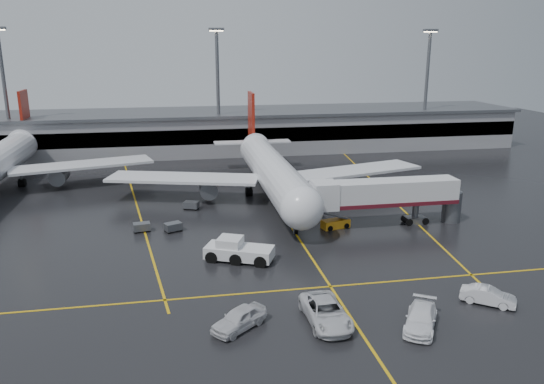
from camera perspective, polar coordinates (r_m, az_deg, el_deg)
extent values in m
plane|color=black|center=(71.47, 1.29, -2.59)|extent=(220.00, 220.00, 0.00)
cube|color=gold|center=(71.46, 1.29, -2.58)|extent=(0.25, 90.00, 0.02)
cube|color=gold|center=(51.62, 6.30, -10.05)|extent=(60.00, 0.25, 0.02)
cube|color=gold|center=(79.90, -14.40, -1.12)|extent=(9.99, 69.35, 0.02)
cube|color=gold|center=(85.79, 11.77, 0.18)|extent=(7.57, 69.64, 0.02)
cube|color=gray|center=(116.77, -3.49, 6.51)|extent=(120.00, 18.00, 8.00)
cube|color=black|center=(108.07, -2.92, 6.06)|extent=(120.00, 0.40, 3.00)
cube|color=#595B60|center=(116.18, -3.52, 8.61)|extent=(122.00, 19.00, 0.60)
cylinder|color=#595B60|center=(113.31, -26.67, 8.98)|extent=(0.70, 0.70, 25.00)
cylinder|color=#595B60|center=(109.30, -5.81, 10.34)|extent=(0.70, 0.70, 25.00)
cube|color=#595B60|center=(108.91, -6.00, 17.01)|extent=(3.00, 1.20, 0.50)
cube|color=#FFE5B2|center=(108.90, -6.00, 16.85)|extent=(2.60, 0.90, 0.20)
cylinder|color=#595B60|center=(121.52, 16.21, 10.33)|extent=(0.70, 0.70, 25.00)
cube|color=#595B60|center=(121.17, 16.68, 16.31)|extent=(3.00, 1.20, 0.50)
cube|color=#FFE5B2|center=(121.16, 16.66, 16.17)|extent=(2.60, 0.90, 0.20)
cylinder|color=silver|center=(77.89, 0.12, 2.15)|extent=(5.20, 36.00, 5.20)
sphere|color=silver|center=(60.90, 3.21, -1.71)|extent=(5.20, 5.20, 5.20)
cone|color=silver|center=(98.06, -2.13, 5.28)|extent=(4.94, 8.00, 4.94)
cube|color=maroon|center=(98.29, -2.24, 8.19)|extent=(0.50, 5.50, 8.50)
cube|color=silver|center=(98.03, -2.13, 5.39)|extent=(14.00, 3.00, 0.25)
cube|color=silver|center=(78.79, -9.49, 1.49)|extent=(22.80, 11.83, 0.40)
cube|color=silver|center=(83.23, 8.71, 2.27)|extent=(22.80, 11.83, 0.40)
cylinder|color=#595B60|center=(78.28, -6.87, 0.44)|extent=(2.60, 4.50, 2.60)
cylinder|color=#595B60|center=(81.57, 6.57, 1.07)|extent=(2.60, 4.50, 2.60)
cylinder|color=#595B60|center=(64.67, 2.55, -3.64)|extent=(0.56, 0.56, 2.00)
cylinder|color=#595B60|center=(81.06, -2.49, 0.33)|extent=(0.56, 0.56, 2.00)
cylinder|color=#595B60|center=(82.14, 1.93, 0.54)|extent=(0.56, 0.56, 2.00)
cylinder|color=black|center=(64.85, 2.54, -4.10)|extent=(0.40, 1.10, 1.10)
cylinder|color=black|center=(81.17, -2.49, 0.03)|extent=(1.00, 1.40, 1.40)
cylinder|color=black|center=(82.26, 1.93, 0.24)|extent=(1.00, 1.40, 1.40)
cone|color=silver|center=(112.49, -24.86, 5.18)|extent=(4.94, 8.00, 4.94)
cube|color=maroon|center=(112.80, -25.03, 7.71)|extent=(0.50, 5.50, 8.50)
cube|color=silver|center=(112.46, -24.87, 5.28)|extent=(14.00, 3.00, 0.25)
cube|color=silver|center=(91.74, -19.70, 2.77)|extent=(22.80, 11.83, 0.40)
cylinder|color=#595B60|center=(91.73, -21.87, 1.66)|extent=(2.60, 4.50, 2.60)
cylinder|color=#595B60|center=(95.31, -25.29, 1.15)|extent=(0.56, 0.56, 2.00)
cylinder|color=black|center=(95.41, -25.26, 0.89)|extent=(1.00, 1.40, 1.40)
cube|color=silver|center=(68.16, 12.28, 0.01)|extent=(18.00, 3.20, 3.00)
cube|color=#53101A|center=(68.51, 12.21, -1.04)|extent=(18.00, 3.30, 0.50)
cube|color=silver|center=(65.49, 5.63, -0.34)|extent=(3.00, 3.40, 3.30)
cylinder|color=#595B60|center=(70.57, 15.15, -2.11)|extent=(0.80, 0.80, 3.00)
cube|color=#595B60|center=(70.88, 15.09, -2.91)|extent=(2.60, 1.60, 0.90)
cylinder|color=#595B60|center=(72.68, 18.74, -1.47)|extent=(2.40, 2.40, 4.00)
cylinder|color=black|center=(70.43, 14.28, -2.98)|extent=(0.90, 1.80, 0.90)
cylinder|color=black|center=(71.35, 15.89, -2.85)|extent=(0.90, 1.80, 0.90)
cube|color=silver|center=(56.97, -3.53, -6.45)|extent=(7.73, 5.53, 1.23)
cube|color=silver|center=(56.88, -4.54, -5.40)|extent=(3.25, 3.25, 1.03)
cube|color=black|center=(56.88, -4.54, -5.40)|extent=(2.92, 2.92, 0.92)
cylinder|color=black|center=(57.89, -6.06, -6.53)|extent=(2.46, 3.35, 1.33)
cylinder|color=black|center=(57.10, -3.52, -6.79)|extent=(2.46, 3.35, 1.33)
cylinder|color=black|center=(56.43, -0.91, -7.04)|extent=(2.46, 3.35, 1.33)
cube|color=orange|center=(67.25, 6.83, -3.39)|extent=(3.79, 2.28, 1.08)
cube|color=#595B60|center=(66.93, 6.86, -2.56)|extent=(3.52, 1.68, 1.23)
cylinder|color=black|center=(66.76, 5.95, -3.73)|extent=(1.07, 1.79, 0.69)
cylinder|color=black|center=(67.92, 7.68, -3.45)|extent=(1.07, 1.79, 0.69)
imported|color=silver|center=(45.06, 5.82, -12.71)|extent=(3.35, 6.93, 1.90)
imported|color=white|center=(45.81, 15.71, -12.93)|extent=(4.95, 6.08, 1.66)
imported|color=silver|center=(51.54, 22.19, -10.29)|extent=(4.72, 4.12, 1.54)
imported|color=silver|center=(44.14, -3.55, -13.42)|extent=(5.29, 4.83, 1.75)
cube|color=#595B60|center=(66.56, -10.58, -3.66)|extent=(2.36, 2.00, 0.90)
cylinder|color=black|center=(65.99, -11.01, -4.28)|extent=(0.40, 0.20, 0.40)
cylinder|color=black|center=(66.59, -9.75, -4.04)|extent=(0.40, 0.20, 0.40)
cylinder|color=black|center=(66.86, -11.36, -4.04)|extent=(0.40, 0.20, 0.40)
cylinder|color=black|center=(67.45, -10.11, -3.80)|extent=(0.40, 0.20, 0.40)
cube|color=#595B60|center=(67.34, -13.82, -3.62)|extent=(2.18, 1.61, 0.90)
cylinder|color=black|center=(66.96, -14.42, -4.20)|extent=(0.40, 0.20, 0.40)
cylinder|color=black|center=(67.10, -13.06, -4.07)|extent=(0.40, 0.20, 0.40)
cylinder|color=black|center=(67.90, -14.51, -3.93)|extent=(0.40, 0.20, 0.40)
cylinder|color=black|center=(68.04, -13.17, -3.80)|extent=(0.40, 0.20, 0.40)
cube|color=#595B60|center=(75.04, -8.66, -1.36)|extent=(2.34, 1.94, 0.90)
cylinder|color=black|center=(74.99, -9.35, -1.78)|extent=(0.40, 0.20, 0.40)
cylinder|color=black|center=(74.47, -8.19, -1.85)|extent=(0.40, 0.20, 0.40)
cylinder|color=black|center=(75.89, -9.09, -1.56)|extent=(0.40, 0.20, 0.40)
cylinder|color=black|center=(75.37, -7.95, -1.63)|extent=(0.40, 0.20, 0.40)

